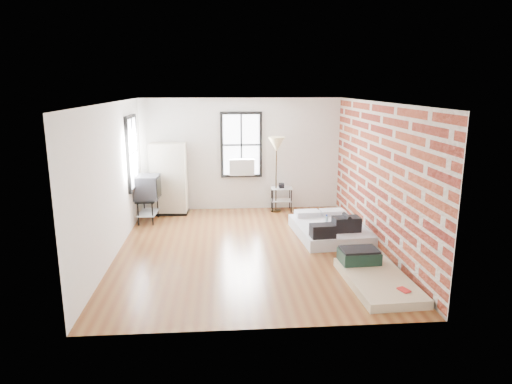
{
  "coord_description": "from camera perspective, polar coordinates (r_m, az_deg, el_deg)",
  "views": [
    {
      "loc": [
        -0.5,
        -8.37,
        3.11
      ],
      "look_at": [
        0.16,
        0.3,
        1.06
      ],
      "focal_mm": 32.0,
      "sensor_mm": 36.0,
      "label": 1
    }
  ],
  "objects": [
    {
      "name": "wardrobe",
      "position": [
        11.32,
        -10.83,
        1.61
      ],
      "size": [
        0.91,
        0.56,
        1.75
      ],
      "rotation": [
        0.0,
        0.0,
        -0.06
      ],
      "color": "black",
      "rests_on": "ground"
    },
    {
      "name": "mattress_bare",
      "position": [
        7.73,
        14.46,
        -9.98
      ],
      "size": [
        1.02,
        1.82,
        0.38
      ],
      "rotation": [
        0.0,
        0.0,
        0.05
      ],
      "color": "#C2B58C",
      "rests_on": "ground"
    },
    {
      "name": "mattress_main",
      "position": [
        9.72,
        9.23,
        -4.58
      ],
      "size": [
        1.5,
        1.95,
        0.59
      ],
      "rotation": [
        0.0,
        0.0,
        0.08
      ],
      "color": "silver",
      "rests_on": "ground"
    },
    {
      "name": "floor_lamp",
      "position": [
        11.2,
        2.57,
        5.56
      ],
      "size": [
        0.4,
        0.4,
        1.87
      ],
      "color": "black",
      "rests_on": "ground"
    },
    {
      "name": "ground",
      "position": [
        8.94,
        -0.91,
        -7.1
      ],
      "size": [
        6.0,
        6.0,
        0.0
      ],
      "primitive_type": "plane",
      "color": "brown",
      "rests_on": "ground"
    },
    {
      "name": "side_table",
      "position": [
        11.49,
        3.19,
        -0.02
      ],
      "size": [
        0.55,
        0.44,
        0.7
      ],
      "rotation": [
        0.0,
        0.0,
        -0.04
      ],
      "color": "black",
      "rests_on": "ground"
    },
    {
      "name": "tv_stand",
      "position": [
        10.77,
        -13.43,
        0.41
      ],
      "size": [
        0.57,
        0.79,
        1.09
      ],
      "rotation": [
        0.0,
        0.0,
        -0.05
      ],
      "color": "black",
      "rests_on": "ground"
    },
    {
      "name": "room_shell",
      "position": [
        8.87,
        0.4,
        4.34
      ],
      "size": [
        5.02,
        6.02,
        2.8
      ],
      "color": "silver",
      "rests_on": "ground"
    }
  ]
}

